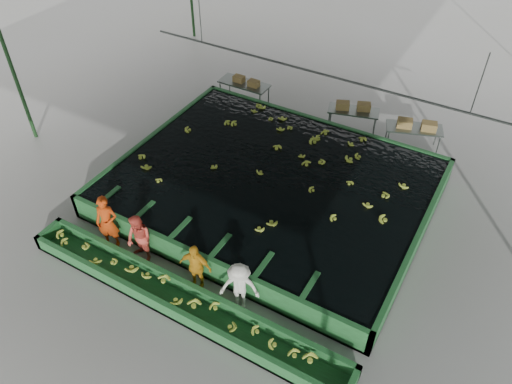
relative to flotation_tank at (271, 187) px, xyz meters
The scene contains 21 objects.
ground 1.57m from the flotation_tank, 90.00° to the right, with size 80.00×80.00×0.00m, color gray.
shed_roof 4.79m from the flotation_tank, 90.00° to the right, with size 20.00×22.00×0.04m, color slate.
shed_posts 2.54m from the flotation_tank, 90.00° to the right, with size 20.00×22.00×5.00m, color #1D411D, non-canonical shape.
flotation_tank is the anchor object (origin of this frame).
tank_water 0.40m from the flotation_tank, 90.00° to the right, with size 9.70×7.70×0.00m, color black.
sorting_trough 5.10m from the flotation_tank, 90.00° to the right, with size 10.00×1.00×0.50m, color #225F2C, non-canonical shape.
cableway_rail 4.33m from the flotation_tank, 90.00° to the left, with size 0.08×0.08×14.00m, color #59605B.
rail_hanger_left 7.06m from the flotation_tank, 145.01° to the left, with size 0.04×0.04×2.00m, color #59605B.
rail_hanger_right 7.06m from the flotation_tank, 34.99° to the left, with size 0.04×0.04×2.00m, color #59605B.
worker_a 5.36m from the flotation_tank, 126.28° to the right, with size 0.68×0.45×1.86m, color #C3390C.
worker_b 4.74m from the flotation_tank, 114.51° to the right, with size 0.82×0.64×1.68m, color #D54938.
worker_c 4.31m from the flotation_tank, 90.04° to the right, with size 0.94×0.39×1.60m, color gold.
worker_d 4.54m from the flotation_tank, 71.86° to the right, with size 1.06×0.61×1.63m, color silver.
packing_table_left 6.12m from the flotation_tank, 129.44° to the left, with size 2.14×0.86×0.97m, color #59605B, non-canonical shape.
packing_table_mid 5.24m from the flotation_tank, 81.02° to the left, with size 1.96×0.78×0.89m, color #59605B, non-canonical shape.
packing_table_right 6.06m from the flotation_tank, 57.81° to the left, with size 2.04×0.81×0.93m, color #59605B, non-canonical shape.
box_stack_left 6.06m from the flotation_tank, 128.71° to the left, with size 1.18×0.33×0.25m, color olive, non-canonical shape.
box_stack_mid 5.29m from the flotation_tank, 81.73° to the left, with size 1.32×0.37×0.28m, color olive, non-canonical shape.
box_stack_right 6.10m from the flotation_tank, 57.29° to the left, with size 1.41×0.39×0.30m, color olive, non-canonical shape.
floating_bananas 0.89m from the flotation_tank, 90.00° to the left, with size 8.18×5.58×0.11m, color #A2B734, non-canonical shape.
trough_bananas 5.10m from the flotation_tank, 90.00° to the right, with size 9.28×0.62×0.12m, color #A2B734, non-canonical shape.
Camera 1 is at (5.86, -9.61, 11.33)m, focal length 35.00 mm.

